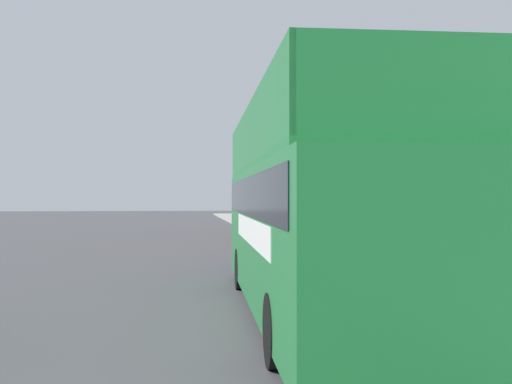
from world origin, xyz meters
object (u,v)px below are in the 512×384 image
object	(u,v)px
parked_car_ahead_of_bus	(283,246)
lamp_post_second	(345,154)
tour_bus	(313,221)
lamp_post_third	(290,166)

from	to	relation	value
parked_car_ahead_of_bus	lamp_post_second	bearing A→B (deg)	-55.74
tour_bus	lamp_post_third	size ratio (longest dim) A/B	2.21
tour_bus	lamp_post_second	size ratio (longest dim) A/B	2.31
lamp_post_third	lamp_post_second	bearing A→B (deg)	-90.79
parked_car_ahead_of_bus	lamp_post_third	xyz separation A→B (m)	(1.62, 7.28, 2.93)
tour_bus	lamp_post_third	xyz separation A→B (m)	(2.37, 14.90, 1.82)
tour_bus	parked_car_ahead_of_bus	distance (m)	7.74
tour_bus	lamp_post_second	xyz separation A→B (m)	(2.24, 5.67, 1.69)
parked_car_ahead_of_bus	tour_bus	bearing A→B (deg)	-98.81
parked_car_ahead_of_bus	lamp_post_second	world-z (taller)	lamp_post_second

